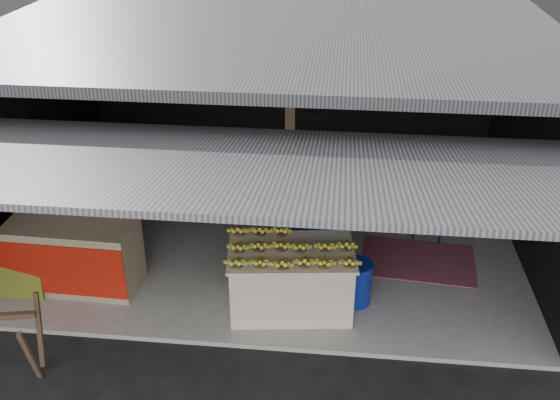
# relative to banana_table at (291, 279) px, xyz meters

# --- Properties ---
(ground) EXTENTS (80.00, 80.00, 0.00)m
(ground) POSITION_rel_banana_table_xyz_m (-0.43, -0.73, -0.46)
(ground) COLOR black
(ground) RESTS_ON ground
(concrete_slab) EXTENTS (7.00, 5.00, 0.06)m
(concrete_slab) POSITION_rel_banana_table_xyz_m (-0.43, 1.77, -0.43)
(concrete_slab) COLOR gray
(concrete_slab) RESTS_ON ground
(shophouse) EXTENTS (7.40, 7.29, 3.02)m
(shophouse) POSITION_rel_banana_table_xyz_m (-0.43, 2.08, 1.64)
(shophouse) COLOR black
(shophouse) RESTS_ON ground
(banana_table) EXTENTS (1.56, 1.07, 0.80)m
(banana_table) POSITION_rel_banana_table_xyz_m (0.00, 0.00, 0.00)
(banana_table) COLOR silver
(banana_table) RESTS_ON concrete_slab
(banana_pile) EXTENTS (1.43, 0.96, 0.16)m
(banana_pile) POSITION_rel_banana_table_xyz_m (-0.00, 0.00, 0.48)
(banana_pile) COLOR gold
(banana_pile) RESTS_ON banana_table
(white_crate) EXTENTS (0.88, 0.61, 0.97)m
(white_crate) POSITION_rel_banana_table_xyz_m (0.11, 1.05, 0.08)
(white_crate) COLOR white
(white_crate) RESTS_ON concrete_slab
(neighbor_stall) EXTENTS (1.60, 0.76, 1.63)m
(neighbor_stall) POSITION_rel_banana_table_xyz_m (-2.73, 0.19, 0.08)
(neighbor_stall) COLOR #998466
(neighbor_stall) RESTS_ON concrete_slab
(green_signboard) EXTENTS (0.59, 0.15, 0.88)m
(green_signboard) POSITION_rel_banana_table_xyz_m (-3.33, -0.14, 0.04)
(green_signboard) COLOR black
(green_signboard) RESTS_ON concrete_slab
(sawhorse) EXTENTS (0.84, 0.83, 0.81)m
(sawhorse) POSITION_rel_banana_table_xyz_m (-2.88, -1.40, 0.05)
(sawhorse) COLOR #4D3526
(sawhorse) RESTS_ON ground
(water_barrel) EXTENTS (0.36, 0.36, 0.53)m
(water_barrel) POSITION_rel_banana_table_xyz_m (0.78, 0.18, -0.14)
(water_barrel) COLOR navy
(water_barrel) RESTS_ON concrete_slab
(plastic_chair) EXTENTS (0.56, 0.56, 0.96)m
(plastic_chair) POSITION_rel_banana_table_xyz_m (1.85, 1.96, 0.16)
(plastic_chair) COLOR #0B0933
(plastic_chair) RESTS_ON concrete_slab
(magenta_rug) EXTENTS (1.59, 1.13, 0.01)m
(magenta_rug) POSITION_rel_banana_table_xyz_m (1.61, 1.17, -0.40)
(magenta_rug) COLOR maroon
(magenta_rug) RESTS_ON concrete_slab
(picture_frames) EXTENTS (1.62, 0.04, 0.46)m
(picture_frames) POSITION_rel_banana_table_xyz_m (-0.59, 4.16, 1.47)
(picture_frames) COLOR black
(picture_frames) RESTS_ON shophouse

